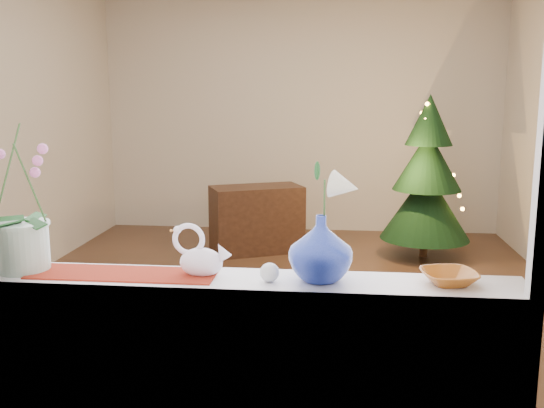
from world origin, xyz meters
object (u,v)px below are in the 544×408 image
(orchid_pot, at_px, (18,190))
(xmas_tree, at_px, (427,177))
(paperweight, at_px, (270,272))
(amber_dish, at_px, (449,278))
(side_table, at_px, (257,219))
(swan, at_px, (201,251))
(blue_vase, at_px, (321,243))

(orchid_pot, bearing_deg, xmas_tree, 61.42)
(orchid_pot, relative_size, paperweight, 8.92)
(amber_dish, bearing_deg, side_table, 107.35)
(orchid_pot, distance_m, amber_dish, 1.62)
(paperweight, bearing_deg, amber_dish, 3.62)
(amber_dish, distance_m, side_table, 4.03)
(paperweight, bearing_deg, xmas_tree, 73.82)
(swan, distance_m, side_table, 3.86)
(orchid_pot, height_order, paperweight, orchid_pot)
(orchid_pot, distance_m, swan, 0.72)
(xmas_tree, bearing_deg, blue_vase, -103.78)
(paperweight, distance_m, side_table, 3.93)
(swan, bearing_deg, amber_dish, -11.79)
(orchid_pot, height_order, swan, orchid_pot)
(blue_vase, height_order, xmas_tree, xmas_tree)
(paperweight, relative_size, amber_dish, 0.42)
(blue_vase, bearing_deg, paperweight, -168.42)
(orchid_pot, height_order, blue_vase, orchid_pot)
(blue_vase, xyz_separation_m, side_table, (-0.73, 3.80, -0.72))
(paperweight, height_order, xmas_tree, xmas_tree)
(swan, relative_size, side_table, 0.25)
(paperweight, distance_m, xmas_tree, 3.99)
(amber_dish, bearing_deg, xmas_tree, 82.89)
(blue_vase, distance_m, side_table, 3.94)
(xmas_tree, xyz_separation_m, side_table, (-1.66, 0.02, -0.46))
(side_table, bearing_deg, orchid_pot, -120.15)
(orchid_pot, distance_m, paperweight, 0.99)
(swan, height_order, blue_vase, blue_vase)
(paperweight, height_order, side_table, paperweight)
(orchid_pot, distance_m, side_table, 3.92)
(blue_vase, bearing_deg, amber_dish, 0.42)
(amber_dish, distance_m, xmas_tree, 3.82)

